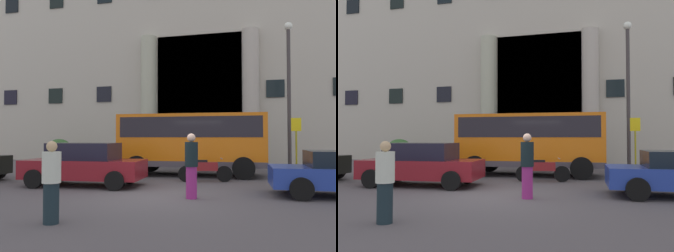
{
  "view_description": "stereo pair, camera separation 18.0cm",
  "coord_description": "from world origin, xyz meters",
  "views": [
    {
      "loc": [
        2.64,
        -9.48,
        1.66
      ],
      "look_at": [
        -0.83,
        4.19,
        2.14
      ],
      "focal_mm": 36.81,
      "sensor_mm": 36.0,
      "label": 1
    },
    {
      "loc": [
        2.81,
        -9.43,
        1.66
      ],
      "look_at": [
        -0.83,
        4.19,
        2.14
      ],
      "focal_mm": 36.81,
      "sensor_mm": 36.0,
      "label": 2
    }
  ],
  "objects": [
    {
      "name": "ground_plane",
      "position": [
        0.0,
        0.0,
        -0.06
      ],
      "size": [
        80.0,
        64.0,
        0.12
      ],
      "primitive_type": "cube",
      "color": "#4B464A"
    },
    {
      "name": "office_building_facade",
      "position": [
        -0.0,
        17.48,
        10.75
      ],
      "size": [
        38.77,
        9.79,
        21.53
      ],
      "color": "#B0AB9A",
      "rests_on": "ground_plane"
    },
    {
      "name": "orange_minibus",
      "position": [
        -0.05,
        5.5,
        1.6
      ],
      "size": [
        6.36,
        2.78,
        2.67
      ],
      "rotation": [
        0.0,
        0.0,
        0.04
      ],
      "color": "orange",
      "rests_on": "ground_plane"
    },
    {
      "name": "bus_stop_sign",
      "position": [
        4.45,
        7.15,
        1.59
      ],
      "size": [
        0.44,
        0.08,
        2.56
      ],
      "color": "#9F9E18",
      "rests_on": "ground_plane"
    },
    {
      "name": "hedge_planter_west",
      "position": [
        -9.99,
        10.88,
        0.76
      ],
      "size": [
        1.62,
        0.94,
        1.57
      ],
      "color": "slate",
      "rests_on": "ground_plane"
    },
    {
      "name": "hedge_planter_entrance_right",
      "position": [
        -3.06,
        10.35,
        0.79
      ],
      "size": [
        1.82,
        0.94,
        1.63
      ],
      "color": "gray",
      "rests_on": "ground_plane"
    },
    {
      "name": "parked_hatchback_near",
      "position": [
        -3.09,
        1.34,
        0.75
      ],
      "size": [
        4.19,
        2.15,
        1.48
      ],
      "rotation": [
        0.0,
        0.0,
        0.07
      ],
      "color": "maroon",
      "rests_on": "ground_plane"
    },
    {
      "name": "scooter_by_planter",
      "position": [
        0.76,
        3.41,
        0.46
      ],
      "size": [
        2.01,
        0.69,
        0.89
      ],
      "rotation": [
        0.0,
        0.0,
        0.22
      ],
      "color": "black",
      "rests_on": "ground_plane"
    },
    {
      "name": "motorcycle_far_end",
      "position": [
        4.65,
        3.34,
        0.46
      ],
      "size": [
        1.98,
        0.55,
        0.89
      ],
      "rotation": [
        0.0,
        0.0,
        -0.03
      ],
      "color": "black",
      "rests_on": "ground_plane"
    },
    {
      "name": "pedestrian_woman_dark_dress",
      "position": [
        -1.2,
        -3.55,
        0.8
      ],
      "size": [
        0.36,
        0.36,
        1.6
      ],
      "rotation": [
        0.0,
        0.0,
        2.42
      ],
      "color": "#17262D",
      "rests_on": "ground_plane"
    },
    {
      "name": "pedestrian_man_crossing",
      "position": [
        0.94,
        -0.19,
        0.9
      ],
      "size": [
        0.36,
        0.36,
        1.78
      ],
      "rotation": [
        0.0,
        0.0,
        0.29
      ],
      "color": "#902572",
      "rests_on": "ground_plane"
    },
    {
      "name": "lamppost_plaza_centre",
      "position": [
        4.27,
        8.41,
        4.33
      ],
      "size": [
        0.4,
        0.4,
        7.41
      ],
      "color": "#393435",
      "rests_on": "ground_plane"
    }
  ]
}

